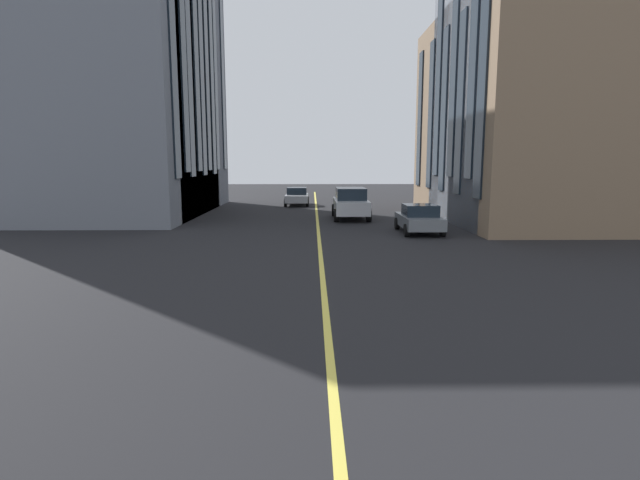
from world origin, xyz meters
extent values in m
cube|color=#D8C64C|center=(20.00, 0.00, 0.00)|extent=(80.00, 0.16, 0.01)
cube|color=#B7BABF|center=(33.06, -2.02, 0.78)|extent=(4.70, 1.95, 0.80)
cube|color=#19232D|center=(33.06, -2.02, 1.53)|extent=(2.58, 1.72, 0.70)
cylinder|color=black|center=(34.61, -1.09, 0.38)|extent=(0.76, 0.27, 0.76)
cylinder|color=black|center=(34.61, -2.96, 0.38)|extent=(0.76, 0.27, 0.76)
cylinder|color=black|center=(31.51, -1.09, 0.38)|extent=(0.76, 0.27, 0.76)
cylinder|color=black|center=(31.51, -2.96, 0.38)|extent=(0.76, 0.27, 0.76)
cube|color=#B7BABF|center=(42.66, 1.52, 0.57)|extent=(3.90, 1.75, 0.55)
cube|color=#19232D|center=(42.85, 1.52, 1.12)|extent=(1.64, 1.54, 0.55)
cylinder|color=black|center=(41.37, 0.68, 0.30)|extent=(0.60, 0.21, 0.60)
cylinder|color=black|center=(41.37, 2.36, 0.30)|extent=(0.60, 0.21, 0.60)
cylinder|color=black|center=(43.94, 0.68, 0.30)|extent=(0.60, 0.21, 0.60)
cylinder|color=black|center=(43.94, 2.36, 0.30)|extent=(0.60, 0.21, 0.60)
cube|color=slate|center=(27.01, -4.90, 0.57)|extent=(3.90, 1.75, 0.55)
cube|color=#19232D|center=(26.81, -4.90, 1.12)|extent=(1.64, 1.54, 0.55)
cylinder|color=black|center=(28.29, -4.06, 0.30)|extent=(0.60, 0.21, 0.60)
cylinder|color=black|center=(28.29, -5.74, 0.30)|extent=(0.60, 0.21, 0.60)
cylinder|color=black|center=(25.72, -4.06, 0.30)|extent=(0.60, 0.21, 0.60)
cylinder|color=black|center=(25.72, -5.74, 0.30)|extent=(0.60, 0.21, 0.60)
cube|color=#565B66|center=(38.31, 13.84, 10.17)|extent=(15.71, 12.68, 20.35)
cube|color=#19232D|center=(32.02, 7.45, 10.58)|extent=(1.10, 0.10, 15.46)
cube|color=#19232D|center=(35.17, 7.45, 10.58)|extent=(1.10, 0.10, 15.46)
cube|color=#19232D|center=(38.31, 7.45, 10.58)|extent=(1.10, 0.10, 15.46)
cube|color=#19232D|center=(41.45, 7.45, 10.58)|extent=(1.10, 0.10, 15.46)
cube|color=#19232D|center=(44.59, 7.45, 10.58)|extent=(1.10, 0.10, 15.46)
cube|color=slate|center=(31.19, -14.44, 9.29)|extent=(10.07, 13.89, 18.58)
cube|color=#19232D|center=(27.83, -7.45, 9.66)|extent=(1.10, 0.10, 14.12)
cube|color=#19232D|center=(31.19, -7.45, 9.66)|extent=(1.10, 0.10, 14.12)
cube|color=#19232D|center=(34.54, -7.45, 9.66)|extent=(1.10, 0.10, 14.12)
cube|color=slate|center=(34.97, 12.97, 9.11)|extent=(13.54, 10.93, 18.23)
cube|color=#19232D|center=(29.89, 7.45, 9.48)|extent=(1.10, 0.10, 13.85)
cube|color=#19232D|center=(33.27, 7.45, 9.48)|extent=(1.10, 0.10, 13.85)
cube|color=#19232D|center=(36.66, 7.45, 9.48)|extent=(1.10, 0.10, 13.85)
cube|color=#19232D|center=(40.04, 7.45, 9.48)|extent=(1.10, 0.10, 13.85)
cube|color=#846B51|center=(32.97, -13.78, 6.16)|extent=(16.61, 12.57, 12.31)
cube|color=#19232D|center=(26.33, -7.45, 6.40)|extent=(1.10, 0.10, 9.36)
cube|color=#19232D|center=(29.65, -7.45, 6.40)|extent=(1.10, 0.10, 9.36)
cube|color=#19232D|center=(32.97, -7.45, 6.40)|extent=(1.10, 0.10, 9.36)
cube|color=#19232D|center=(36.29, -7.45, 6.40)|extent=(1.10, 0.10, 9.36)
cube|color=#19232D|center=(39.61, -7.45, 6.40)|extent=(1.10, 0.10, 9.36)
camera|label=1|loc=(2.84, 0.31, 3.46)|focal=28.14mm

